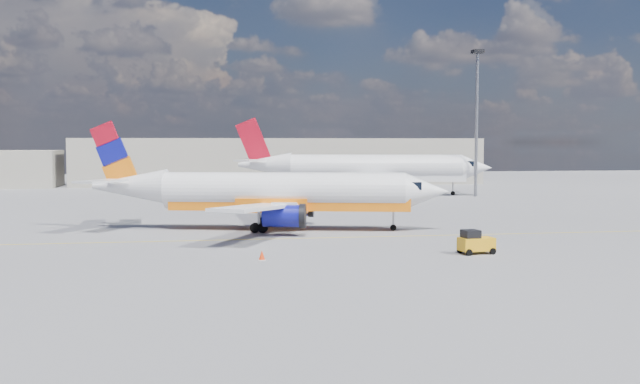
{
  "coord_description": "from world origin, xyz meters",
  "views": [
    {
      "loc": [
        -8.05,
        -50.49,
        7.32
      ],
      "look_at": [
        0.62,
        3.48,
        3.5
      ],
      "focal_mm": 40.0,
      "sensor_mm": 36.0,
      "label": 1
    }
  ],
  "objects": [
    {
      "name": "second_jet",
      "position": [
        14.1,
        45.71,
        3.59
      ],
      "size": [
        35.68,
        27.53,
        10.76
      ],
      "rotation": [
        0.0,
        0.0,
        -0.2
      ],
      "color": "white",
      "rests_on": "ground"
    },
    {
      "name": "gse_tug",
      "position": [
        9.39,
        -6.3,
        0.75
      ],
      "size": [
        2.38,
        1.65,
        1.6
      ],
      "rotation": [
        0.0,
        0.0,
        0.13
      ],
      "color": "black",
      "rests_on": "ground"
    },
    {
      "name": "main_jet",
      "position": [
        -2.52,
        8.8,
        3.07
      ],
      "size": [
        30.53,
        23.43,
        9.21
      ],
      "rotation": [
        0.0,
        0.0,
        -0.23
      ],
      "color": "white",
      "rests_on": "ground"
    },
    {
      "name": "ground",
      "position": [
        0.0,
        0.0,
        0.0
      ],
      "size": [
        240.0,
        240.0,
        0.0
      ],
      "primitive_type": "plane",
      "color": "slate",
      "rests_on": "ground"
    },
    {
      "name": "taxi_line",
      "position": [
        0.0,
        3.0,
        0.01
      ],
      "size": [
        70.0,
        0.15,
        0.01
      ],
      "primitive_type": "cube",
      "color": "yellow",
      "rests_on": "ground"
    },
    {
      "name": "traffic_cone",
      "position": [
        -4.66,
        -6.62,
        0.31
      ],
      "size": [
        0.45,
        0.45,
        0.63
      ],
      "color": "white",
      "rests_on": "ground"
    },
    {
      "name": "floodlight_mast",
      "position": [
        27.97,
        40.99,
        11.78
      ],
      "size": [
        1.43,
        1.43,
        19.64
      ],
      "color": "gray",
      "rests_on": "ground"
    },
    {
      "name": "terminal_main",
      "position": [
        5.0,
        75.0,
        4.0
      ],
      "size": [
        70.0,
        14.0,
        8.0
      ],
      "primitive_type": "cube",
      "color": "#B6AE9C",
      "rests_on": "ground"
    }
  ]
}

